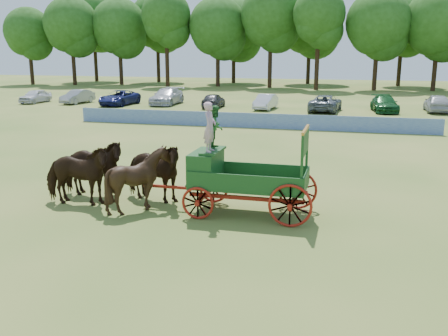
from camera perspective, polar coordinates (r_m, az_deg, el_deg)
ground at (r=18.47m, az=-5.89°, el=-3.73°), size 160.00×160.00×0.00m
horse_lead_left at (r=18.34m, az=-16.50°, el=-0.78°), size 2.70×1.40×2.20m
horse_lead_right at (r=19.26m, az=-14.83°, el=-0.01°), size 2.68×1.35×2.20m
horse_wheel_left at (r=17.24m, az=-9.63°, el=-1.29°), size 2.21×2.02×2.21m
horse_wheel_right at (r=18.22m, az=-8.23°, el=-0.45°), size 2.80×1.72×2.20m
farm_dray at (r=16.68m, az=0.46°, el=0.19°), size 6.00×2.00×3.78m
sponsor_banner at (r=35.61m, az=2.71°, el=5.46°), size 26.00×0.08×1.05m
parked_cars at (r=47.18m, az=6.29°, el=7.60°), size 51.95×7.44×1.63m
treeline at (r=77.34m, az=8.01°, el=16.23°), size 89.92×22.59×15.32m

